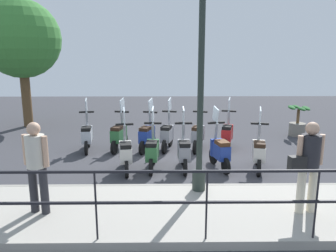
{
  "coord_description": "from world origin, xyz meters",
  "views": [
    {
      "loc": [
        -8.58,
        0.62,
        2.81
      ],
      "look_at": [
        0.2,
        0.5,
        0.9
      ],
      "focal_mm": 35.0,
      "sensor_mm": 36.0,
      "label": 1
    }
  ],
  "objects_px": {
    "pedestrian_with_bag": "(308,161)",
    "scooter_near_4": "(126,153)",
    "tree_large": "(21,39)",
    "scooter_far_4": "(119,135)",
    "scooter_far_1": "(198,134)",
    "scooter_near_2": "(184,151)",
    "scooter_near_0": "(259,152)",
    "scooter_far_5": "(87,135)",
    "scooter_far_0": "(227,134)",
    "scooter_far_2": "(167,134)",
    "scooter_near_3": "(152,151)",
    "lamp_post_near": "(201,88)",
    "potted_palm": "(298,123)",
    "pedestrian_distant": "(36,161)",
    "scooter_far_3": "(147,135)",
    "scooter_near_1": "(220,150)"
  },
  "relations": [
    {
      "from": "pedestrian_with_bag",
      "to": "scooter_far_3",
      "type": "distance_m",
      "value": 5.18
    },
    {
      "from": "scooter_far_2",
      "to": "scooter_far_0",
      "type": "bearing_deg",
      "value": -74.97
    },
    {
      "from": "lamp_post_near",
      "to": "scooter_far_3",
      "type": "distance_m",
      "value": 3.87
    },
    {
      "from": "scooter_far_1",
      "to": "scooter_far_4",
      "type": "bearing_deg",
      "value": 106.68
    },
    {
      "from": "scooter_far_4",
      "to": "scooter_near_4",
      "type": "bearing_deg",
      "value": -153.76
    },
    {
      "from": "scooter_far_4",
      "to": "scooter_near_0",
      "type": "bearing_deg",
      "value": -102.22
    },
    {
      "from": "pedestrian_distant",
      "to": "potted_palm",
      "type": "distance_m",
      "value": 9.14
    },
    {
      "from": "scooter_near_2",
      "to": "scooter_near_4",
      "type": "bearing_deg",
      "value": 93.93
    },
    {
      "from": "potted_palm",
      "to": "scooter_far_3",
      "type": "xyz_separation_m",
      "value": [
        -1.81,
        5.22,
        0.04
      ]
    },
    {
      "from": "pedestrian_distant",
      "to": "scooter_far_3",
      "type": "bearing_deg",
      "value": 177.25
    },
    {
      "from": "scooter_near_1",
      "to": "scooter_near_4",
      "type": "distance_m",
      "value": 2.33
    },
    {
      "from": "potted_palm",
      "to": "scooter_far_0",
      "type": "bearing_deg",
      "value": 120.53
    },
    {
      "from": "scooter_far_4",
      "to": "scooter_far_2",
      "type": "bearing_deg",
      "value": -74.46
    },
    {
      "from": "scooter_near_4",
      "to": "scooter_far_4",
      "type": "height_order",
      "value": "same"
    },
    {
      "from": "scooter_near_2",
      "to": "lamp_post_near",
      "type": "bearing_deg",
      "value": -173.54
    },
    {
      "from": "scooter_near_1",
      "to": "scooter_far_3",
      "type": "height_order",
      "value": "same"
    },
    {
      "from": "scooter_near_4",
      "to": "scooter_far_1",
      "type": "xyz_separation_m",
      "value": [
        1.83,
        -1.96,
        0.0
      ]
    },
    {
      "from": "potted_palm",
      "to": "pedestrian_with_bag",
      "type": "bearing_deg",
      "value": 159.13
    },
    {
      "from": "scooter_near_1",
      "to": "scooter_near_4",
      "type": "xyz_separation_m",
      "value": [
        -0.17,
        2.33,
        0.0
      ]
    },
    {
      "from": "scooter_far_0",
      "to": "scooter_far_4",
      "type": "relative_size",
      "value": 1.0
    },
    {
      "from": "pedestrian_with_bag",
      "to": "scooter_near_4",
      "type": "xyz_separation_m",
      "value": [
        2.47,
        3.35,
        -0.6
      ]
    },
    {
      "from": "scooter_far_4",
      "to": "potted_palm",
      "type": "bearing_deg",
      "value": -60.05
    },
    {
      "from": "potted_palm",
      "to": "scooter_far_0",
      "type": "distance_m",
      "value": 3.26
    },
    {
      "from": "scooter_far_0",
      "to": "scooter_far_2",
      "type": "height_order",
      "value": "same"
    },
    {
      "from": "pedestrian_with_bag",
      "to": "potted_palm",
      "type": "height_order",
      "value": "pedestrian_with_bag"
    },
    {
      "from": "scooter_far_0",
      "to": "tree_large",
      "type": "bearing_deg",
      "value": 82.1
    },
    {
      "from": "scooter_far_0",
      "to": "scooter_far_3",
      "type": "distance_m",
      "value": 2.42
    },
    {
      "from": "pedestrian_with_bag",
      "to": "scooter_far_1",
      "type": "bearing_deg",
      "value": 7.15
    },
    {
      "from": "pedestrian_distant",
      "to": "scooter_near_1",
      "type": "height_order",
      "value": "pedestrian_distant"
    },
    {
      "from": "pedestrian_with_bag",
      "to": "scooter_far_3",
      "type": "bearing_deg",
      "value": 23.63
    },
    {
      "from": "pedestrian_distant",
      "to": "scooter_far_3",
      "type": "height_order",
      "value": "pedestrian_distant"
    },
    {
      "from": "pedestrian_with_bag",
      "to": "tree_large",
      "type": "distance_m",
      "value": 11.32
    },
    {
      "from": "scooter_near_4",
      "to": "potted_palm",
      "type": "bearing_deg",
      "value": -66.31
    },
    {
      "from": "scooter_near_1",
      "to": "scooter_near_2",
      "type": "relative_size",
      "value": 1.0
    },
    {
      "from": "pedestrian_with_bag",
      "to": "scooter_far_5",
      "type": "bearing_deg",
      "value": 36.91
    },
    {
      "from": "scooter_near_1",
      "to": "scooter_near_0",
      "type": "bearing_deg",
      "value": -110.43
    },
    {
      "from": "scooter_near_0",
      "to": "pedestrian_distant",
      "type": "bearing_deg",
      "value": 132.18
    },
    {
      "from": "scooter_far_1",
      "to": "scooter_far_3",
      "type": "height_order",
      "value": "same"
    },
    {
      "from": "scooter_far_1",
      "to": "scooter_near_3",
      "type": "bearing_deg",
      "value": 159.24
    },
    {
      "from": "scooter_near_0",
      "to": "scooter_near_4",
      "type": "xyz_separation_m",
      "value": [
        -0.04,
        3.27,
        0.0
      ]
    },
    {
      "from": "tree_large",
      "to": "scooter_far_4",
      "type": "xyz_separation_m",
      "value": [
        -3.48,
        -4.11,
        -2.91
      ]
    },
    {
      "from": "scooter_near_2",
      "to": "scooter_near_0",
      "type": "bearing_deg",
      "value": -93.0
    },
    {
      "from": "scooter_near_3",
      "to": "scooter_far_2",
      "type": "relative_size",
      "value": 1.0
    },
    {
      "from": "scooter_far_0",
      "to": "scooter_far_5",
      "type": "xyz_separation_m",
      "value": [
        -0.12,
        4.21,
        0.0
      ]
    },
    {
      "from": "potted_palm",
      "to": "scooter_far_2",
      "type": "relative_size",
      "value": 0.69
    },
    {
      "from": "scooter_near_0",
      "to": "scooter_far_5",
      "type": "relative_size",
      "value": 1.0
    },
    {
      "from": "lamp_post_near",
      "to": "scooter_far_3",
      "type": "bearing_deg",
      "value": 20.1
    },
    {
      "from": "pedestrian_with_bag",
      "to": "scooter_near_3",
      "type": "height_order",
      "value": "pedestrian_with_bag"
    },
    {
      "from": "lamp_post_near",
      "to": "pedestrian_with_bag",
      "type": "relative_size",
      "value": 2.9
    },
    {
      "from": "pedestrian_with_bag",
      "to": "tree_large",
      "type": "relative_size",
      "value": 0.32
    }
  ]
}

